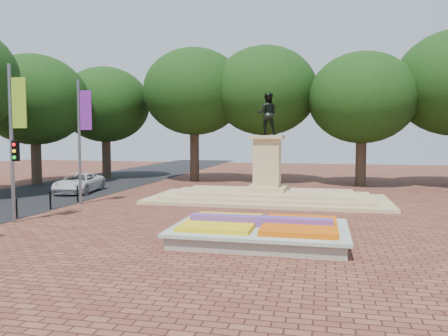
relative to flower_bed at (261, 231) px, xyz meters
name	(u,v)px	position (x,y,z in m)	size (l,w,h in m)	color
ground	(243,229)	(-1.03, 2.00, -0.38)	(90.00, 90.00, 0.00)	brown
asphalt_street	(14,200)	(-16.03, 7.00, -0.37)	(9.00, 90.00, 0.02)	black
flower_bed	(261,231)	(0.00, 0.00, 0.00)	(6.30, 4.30, 0.91)	gray
monument	(267,186)	(-1.03, 10.00, 0.50)	(14.00, 6.00, 6.40)	tan
tree_row_back	(312,101)	(1.31, 20.00, 6.29)	(44.80, 8.80, 10.43)	#32271B
banner_poles	(9,136)	(-11.10, 0.69, 3.50)	(0.88, 11.17, 7.00)	slate
van	(79,183)	(-14.05, 11.02, 0.29)	(2.21, 4.79, 1.33)	silver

